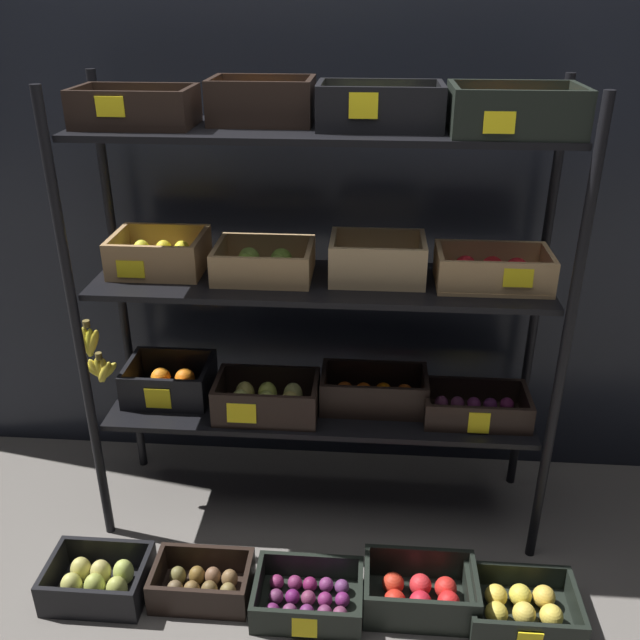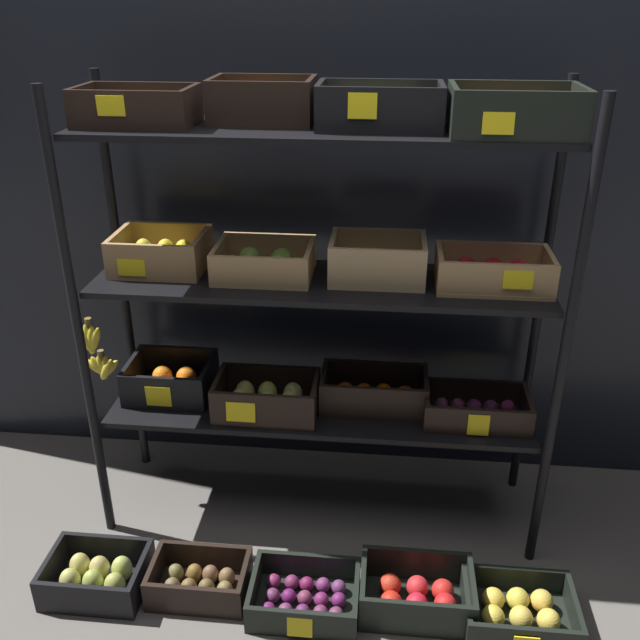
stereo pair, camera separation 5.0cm
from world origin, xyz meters
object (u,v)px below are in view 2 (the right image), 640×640
object	(u,v)px
crate_ground_plum	(305,597)
crate_ground_apple_gold	(519,610)
crate_ground_kiwi	(200,581)
crate_ground_pear	(97,576)
display_rack	(319,275)
crate_ground_apple_red	(417,595)

from	to	relation	value
crate_ground_plum	crate_ground_apple_gold	distance (m)	0.68
crate_ground_kiwi	crate_ground_apple_gold	size ratio (longest dim) A/B	0.91
crate_ground_plum	crate_ground_pear	bearing A→B (deg)	179.54
crate_ground_plum	display_rack	bearing A→B (deg)	90.49
crate_ground_apple_red	crate_ground_apple_gold	distance (m)	0.32
crate_ground_apple_gold	crate_ground_apple_red	bearing A→B (deg)	176.13
crate_ground_plum	crate_ground_apple_gold	bearing A→B (deg)	1.08
crate_ground_pear	crate_ground_apple_gold	xyz separation A→B (m)	(1.37, 0.01, -0.01)
crate_ground_pear	crate_ground_apple_red	world-z (taller)	crate_ground_apple_red
crate_ground_pear	crate_ground_apple_red	bearing A→B (deg)	1.57
crate_ground_plum	crate_ground_kiwi	bearing A→B (deg)	176.01
crate_ground_kiwi	crate_ground_apple_red	world-z (taller)	crate_ground_apple_red
display_rack	crate_ground_apple_red	xyz separation A→B (m)	(0.36, -0.46, -0.91)
crate_ground_plum	crate_ground_apple_gold	size ratio (longest dim) A/B	1.00
display_rack	crate_ground_apple_gold	bearing A→B (deg)	-35.22
display_rack	crate_ground_pear	size ratio (longest dim) A/B	5.12
display_rack	crate_ground_pear	distance (m)	1.24
crate_ground_pear	crate_ground_apple_red	distance (m)	1.05
display_rack	crate_ground_apple_gold	world-z (taller)	display_rack
crate_ground_plum	crate_ground_apple_red	distance (m)	0.36
display_rack	crate_ground_plum	size ratio (longest dim) A/B	4.78
display_rack	crate_ground_apple_gold	size ratio (longest dim) A/B	4.76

